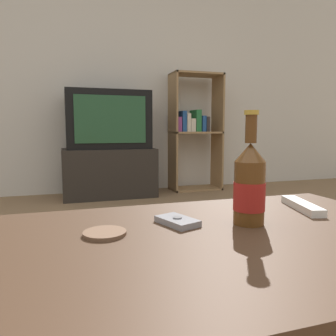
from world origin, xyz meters
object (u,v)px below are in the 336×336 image
Objects in this scene: television at (108,120)px; remote_control at (302,206)px; beer_bottle at (249,185)px; tv_stand at (109,172)px; bookshelf at (194,129)px; cell_phone at (177,221)px.

television reaches higher than remote_control.
television is 2.60m from remote_control.
television is 2.67m from beer_bottle.
tv_stand is 3.50× the size of beer_bottle.
bookshelf is at bearing 5.54° from tv_stand.
television is at bearing -174.23° from bookshelf.
beer_bottle is 0.19m from cell_phone.
beer_bottle is at bearing -145.66° from remote_control.
bookshelf is at bearing 47.43° from cell_phone.
beer_bottle reaches higher than cell_phone.
beer_bottle is at bearing -36.17° from cell_phone.
beer_bottle is at bearing -90.57° from television.
cell_phone is at bearing 163.53° from beer_bottle.
bookshelf is 6.75× the size of remote_control.
beer_bottle is (-0.98, -2.75, -0.13)m from bookshelf.
bookshelf is (0.96, 0.10, -0.09)m from television.
bookshelf is at bearing 5.77° from television.
bookshelf is 11.10× the size of cell_phone.
cell_phone is at bearing -94.04° from television.
beer_bottle is (-0.03, -2.66, -0.22)m from television.
remote_control is at bearing -106.04° from bookshelf.
bookshelf is 2.95m from cell_phone.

